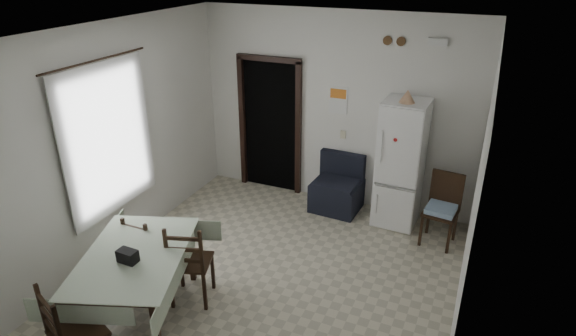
# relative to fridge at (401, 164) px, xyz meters

# --- Properties ---
(ground) EXTENTS (4.50, 4.50, 0.00)m
(ground) POSITION_rel_fridge_xyz_m (-1.09, -1.93, -0.91)
(ground) COLOR #B5AE94
(ground) RESTS_ON ground
(ceiling) EXTENTS (4.20, 4.50, 0.02)m
(ceiling) POSITION_rel_fridge_xyz_m (-1.09, -1.93, 1.99)
(ceiling) COLOR white
(ceiling) RESTS_ON ground
(wall_back) EXTENTS (4.20, 0.02, 2.90)m
(wall_back) POSITION_rel_fridge_xyz_m (-1.09, 0.32, 0.54)
(wall_back) COLOR white
(wall_back) RESTS_ON ground
(wall_front) EXTENTS (4.20, 0.02, 2.90)m
(wall_front) POSITION_rel_fridge_xyz_m (-1.09, -4.18, 0.54)
(wall_front) COLOR white
(wall_front) RESTS_ON ground
(wall_left) EXTENTS (0.02, 4.50, 2.90)m
(wall_left) POSITION_rel_fridge_xyz_m (-3.19, -1.93, 0.54)
(wall_left) COLOR white
(wall_left) RESTS_ON ground
(wall_right) EXTENTS (0.02, 4.50, 2.90)m
(wall_right) POSITION_rel_fridge_xyz_m (1.01, -1.93, 0.54)
(wall_right) COLOR white
(wall_right) RESTS_ON ground
(doorway) EXTENTS (1.06, 0.52, 2.22)m
(doorway) POSITION_rel_fridge_xyz_m (-2.14, 0.52, 0.15)
(doorway) COLOR black
(doorway) RESTS_ON ground
(window_recess) EXTENTS (0.10, 1.20, 1.60)m
(window_recess) POSITION_rel_fridge_xyz_m (-3.24, -2.13, 0.64)
(window_recess) COLOR silver
(window_recess) RESTS_ON ground
(curtain) EXTENTS (0.02, 1.45, 1.85)m
(curtain) POSITION_rel_fridge_xyz_m (-3.13, -2.13, 0.64)
(curtain) COLOR silver
(curtain) RESTS_ON ground
(curtain_rod) EXTENTS (0.02, 1.60, 0.02)m
(curtain_rod) POSITION_rel_fridge_xyz_m (-3.12, -2.13, 1.59)
(curtain_rod) COLOR black
(curtain_rod) RESTS_ON ground
(calendar) EXTENTS (0.28, 0.02, 0.40)m
(calendar) POSITION_rel_fridge_xyz_m (-1.04, 0.31, 0.71)
(calendar) COLOR white
(calendar) RESTS_ON ground
(calendar_image) EXTENTS (0.24, 0.01, 0.14)m
(calendar_image) POSITION_rel_fridge_xyz_m (-1.04, 0.30, 0.81)
(calendar_image) COLOR orange
(calendar_image) RESTS_ON ground
(light_switch) EXTENTS (0.08, 0.02, 0.12)m
(light_switch) POSITION_rel_fridge_xyz_m (-0.94, 0.31, 0.19)
(light_switch) COLOR beige
(light_switch) RESTS_ON ground
(vent_left) EXTENTS (0.12, 0.03, 0.12)m
(vent_left) POSITION_rel_fridge_xyz_m (-0.39, 0.30, 1.61)
(vent_left) COLOR brown
(vent_left) RESTS_ON ground
(vent_right) EXTENTS (0.12, 0.03, 0.12)m
(vent_right) POSITION_rel_fridge_xyz_m (-0.21, 0.30, 1.61)
(vent_right) COLOR brown
(vent_right) RESTS_ON ground
(emergency_light) EXTENTS (0.25, 0.07, 0.09)m
(emergency_light) POSITION_rel_fridge_xyz_m (0.26, 0.28, 1.64)
(emergency_light) COLOR white
(emergency_light) RESTS_ON ground
(fridge) EXTENTS (0.61, 0.61, 1.82)m
(fridge) POSITION_rel_fridge_xyz_m (0.00, 0.00, 0.00)
(fridge) COLOR white
(fridge) RESTS_ON ground
(tan_cone) EXTENTS (0.23, 0.23, 0.17)m
(tan_cone) POSITION_rel_fridge_xyz_m (0.01, -0.09, 0.99)
(tan_cone) COLOR tan
(tan_cone) RESTS_ON fridge
(navy_seat) EXTENTS (0.73, 0.71, 0.84)m
(navy_seat) POSITION_rel_fridge_xyz_m (-0.91, -0.00, -0.49)
(navy_seat) COLOR black
(navy_seat) RESTS_ON ground
(corner_chair) EXTENTS (0.47, 0.47, 0.98)m
(corner_chair) POSITION_rel_fridge_xyz_m (0.64, -0.35, -0.42)
(corner_chair) COLOR black
(corner_chair) RESTS_ON ground
(dining_table) EXTENTS (1.46, 1.77, 0.79)m
(dining_table) POSITION_rel_fridge_xyz_m (-2.09, -3.08, -0.51)
(dining_table) COLOR #B1C2A7
(dining_table) RESTS_ON ground
(black_bag) EXTENTS (0.20, 0.13, 0.13)m
(black_bag) POSITION_rel_fridge_xyz_m (-2.06, -3.20, -0.05)
(black_bag) COLOR black
(black_bag) RESTS_ON dining_table
(dining_chair_far_left) EXTENTS (0.37, 0.37, 0.87)m
(dining_chair_far_left) POSITION_rel_fridge_xyz_m (-2.44, -2.50, -0.48)
(dining_chair_far_left) COLOR black
(dining_chair_far_left) RESTS_ON ground
(dining_chair_far_right) EXTENTS (0.55, 0.55, 1.01)m
(dining_chair_far_right) POSITION_rel_fridge_xyz_m (-1.75, -2.61, -0.40)
(dining_chair_far_right) COLOR black
(dining_chair_far_right) RESTS_ON ground
(dining_chair_near_head) EXTENTS (0.57, 0.57, 1.03)m
(dining_chair_near_head) POSITION_rel_fridge_xyz_m (-2.06, -3.93, -0.39)
(dining_chair_near_head) COLOR black
(dining_chair_near_head) RESTS_ON ground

